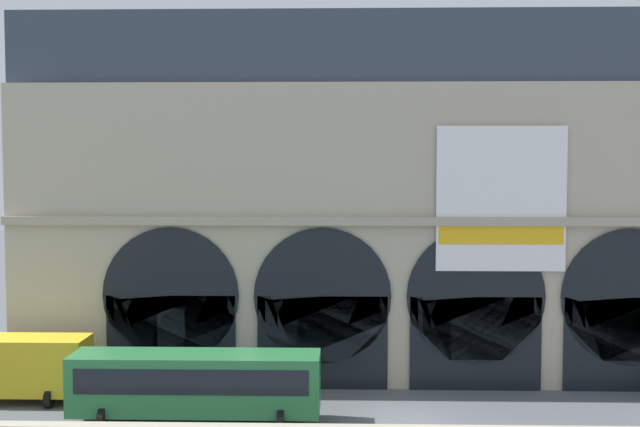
# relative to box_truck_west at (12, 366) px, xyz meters

# --- Properties ---
(ground_plane) EXTENTS (200.00, 200.00, 0.00)m
(ground_plane) POSITION_rel_box_truck_west_xyz_m (18.83, -2.46, -1.70)
(ground_plane) COLOR #54565B
(station_building) EXTENTS (40.26, 4.61, 19.31)m
(station_building) POSITION_rel_box_truck_west_xyz_m (18.88, 4.64, 7.62)
(station_building) COLOR #B2A891
(station_building) RESTS_ON ground
(box_truck_west) EXTENTS (7.50, 2.91, 3.12)m
(box_truck_west) POSITION_rel_box_truck_west_xyz_m (0.00, 0.00, 0.00)
(box_truck_west) COLOR #ADB2B7
(box_truck_west) RESTS_ON ground
(bus_midwest) EXTENTS (11.00, 3.25, 3.10)m
(bus_midwest) POSITION_rel_box_truck_west_xyz_m (9.47, -3.01, 0.08)
(bus_midwest) COLOR #2D7A42
(bus_midwest) RESTS_ON ground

